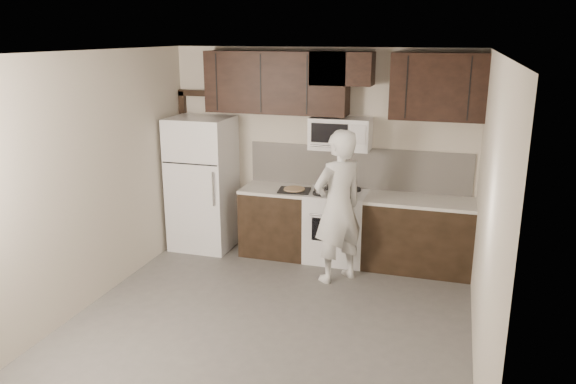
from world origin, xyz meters
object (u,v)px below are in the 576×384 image
at_px(stove, 336,226).
at_px(person, 338,207).
at_px(refrigerator, 203,183).
at_px(microwave, 340,133).

xyz_separation_m(stove, person, (0.14, -0.61, 0.45)).
height_order(stove, refrigerator, refrigerator).
height_order(microwave, person, microwave).
bearing_deg(person, stove, -125.42).
bearing_deg(stove, microwave, 90.10).
bearing_deg(refrigerator, person, -15.85).
bearing_deg(person, microwave, -127.45).
xyz_separation_m(stove, microwave, (-0.00, 0.12, 1.19)).
height_order(refrigerator, person, person).
xyz_separation_m(stove, refrigerator, (-1.85, -0.05, 0.44)).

